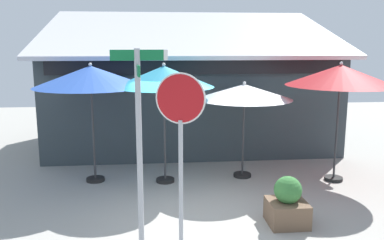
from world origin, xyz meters
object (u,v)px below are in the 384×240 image
object	(u,v)px
stop_sign	(181,129)
patio_umbrella_royal_blue_left	(91,77)
sidewalk_planter	(287,204)
patio_umbrella_ivory_right	(244,93)
patio_umbrella_crimson_far_right	(340,76)
street_sign_post	(139,133)
patio_umbrella_teal_center	(164,77)

from	to	relation	value
stop_sign	patio_umbrella_royal_blue_left	world-z (taller)	stop_sign
stop_sign	sidewalk_planter	distance (m)	2.72
patio_umbrella_royal_blue_left	patio_umbrella_ivory_right	xyz separation A→B (m)	(3.65, -0.02, -0.41)
patio_umbrella_royal_blue_left	patio_umbrella_crimson_far_right	xyz separation A→B (m)	(5.82, -0.50, 0.02)
street_sign_post	sidewalk_planter	size ratio (longest dim) A/B	3.51
patio_umbrella_ivory_right	patio_umbrella_crimson_far_right	distance (m)	2.27
patio_umbrella_ivory_right	sidewalk_planter	xyz separation A→B (m)	(0.22, -2.76, -1.74)
patio_umbrella_royal_blue_left	patio_umbrella_teal_center	distance (m)	1.71
patio_umbrella_royal_blue_left	patio_umbrella_crimson_far_right	distance (m)	5.84
patio_umbrella_teal_center	patio_umbrella_ivory_right	xyz separation A→B (m)	(1.95, 0.20, -0.41)
street_sign_post	patio_umbrella_royal_blue_left	size ratio (longest dim) A/B	1.13
patio_umbrella_ivory_right	patio_umbrella_crimson_far_right	size ratio (longest dim) A/B	0.83
patio_umbrella_teal_center	patio_umbrella_ivory_right	bearing A→B (deg)	5.87
street_sign_post	sidewalk_planter	xyz separation A→B (m)	(2.65, 0.68, -1.56)
patio_umbrella_royal_blue_left	sidewalk_planter	world-z (taller)	patio_umbrella_royal_blue_left
patio_umbrella_teal_center	sidewalk_planter	distance (m)	3.98
stop_sign	sidewalk_planter	world-z (taller)	stop_sign
patio_umbrella_teal_center	patio_umbrella_ivory_right	world-z (taller)	patio_umbrella_teal_center
patio_umbrella_ivory_right	patio_umbrella_royal_blue_left	bearing A→B (deg)	179.70
patio_umbrella_crimson_far_right	patio_umbrella_royal_blue_left	bearing A→B (deg)	175.06
patio_umbrella_ivory_right	patio_umbrella_crimson_far_right	xyz separation A→B (m)	(2.17, -0.48, 0.43)
patio_umbrella_royal_blue_left	sidewalk_planter	size ratio (longest dim) A/B	3.11
street_sign_post	patio_umbrella_royal_blue_left	bearing A→B (deg)	109.40
street_sign_post	patio_umbrella_teal_center	xyz separation A→B (m)	(0.48, 3.24, 0.59)
patio_umbrella_ivory_right	stop_sign	bearing A→B (deg)	-116.71
patio_umbrella_teal_center	patio_umbrella_crimson_far_right	bearing A→B (deg)	-3.94
sidewalk_planter	patio_umbrella_royal_blue_left	bearing A→B (deg)	144.33
stop_sign	patio_umbrella_royal_blue_left	xyz separation A→B (m)	(-1.85, 3.59, 0.52)
patio_umbrella_teal_center	sidewalk_planter	size ratio (longest dim) A/B	3.11
street_sign_post	patio_umbrella_royal_blue_left	distance (m)	3.71
street_sign_post	patio_umbrella_crimson_far_right	world-z (taller)	street_sign_post
street_sign_post	patio_umbrella_royal_blue_left	world-z (taller)	street_sign_post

